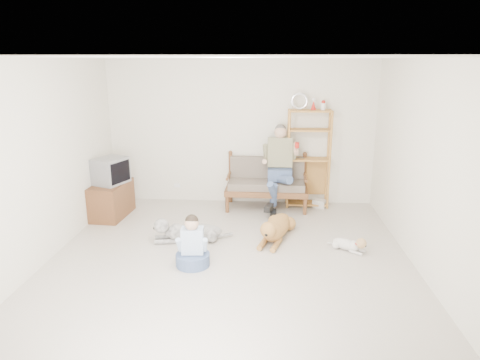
# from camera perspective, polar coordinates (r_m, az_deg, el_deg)

# --- Properties ---
(floor) EXTENTS (5.50, 5.50, 0.00)m
(floor) POSITION_cam_1_polar(r_m,az_deg,el_deg) (5.88, -1.55, -11.32)
(floor) COLOR beige
(floor) RESTS_ON ground
(ceiling) EXTENTS (5.50, 5.50, 0.00)m
(ceiling) POSITION_cam_1_polar(r_m,az_deg,el_deg) (5.24, -1.77, 16.01)
(ceiling) COLOR white
(ceiling) RESTS_ON ground
(wall_back) EXTENTS (5.00, 0.00, 5.00)m
(wall_back) POSITION_cam_1_polar(r_m,az_deg,el_deg) (8.09, 0.10, 6.30)
(wall_back) COLOR beige
(wall_back) RESTS_ON ground
(wall_front) EXTENTS (5.00, 0.00, 5.00)m
(wall_front) POSITION_cam_1_polar(r_m,az_deg,el_deg) (2.84, -6.74, -12.15)
(wall_front) COLOR beige
(wall_front) RESTS_ON ground
(wall_left) EXTENTS (0.00, 5.50, 5.50)m
(wall_left) POSITION_cam_1_polar(r_m,az_deg,el_deg) (6.15, -25.54, 1.74)
(wall_left) COLOR beige
(wall_left) RESTS_ON ground
(wall_right) EXTENTS (0.00, 5.50, 5.50)m
(wall_right) POSITION_cam_1_polar(r_m,az_deg,el_deg) (5.75, 24.01, 1.03)
(wall_right) COLOR beige
(wall_right) RESTS_ON ground
(loveseat) EXTENTS (1.52, 0.73, 0.95)m
(loveseat) POSITION_cam_1_polar(r_m,az_deg,el_deg) (7.96, 3.56, -0.27)
(loveseat) COLOR brown
(loveseat) RESTS_ON ground
(man) EXTENTS (0.59, 0.85, 1.37)m
(man) POSITION_cam_1_polar(r_m,az_deg,el_deg) (7.70, 5.14, 0.94)
(man) COLOR #44547D
(man) RESTS_ON loveseat
(etagere) EXTENTS (0.81, 0.35, 2.12)m
(etagere) POSITION_cam_1_polar(r_m,az_deg,el_deg) (8.00, 9.09, 2.94)
(etagere) COLOR #B77739
(etagere) RESTS_ON ground
(book_stack) EXTENTS (0.27, 0.24, 0.14)m
(book_stack) POSITION_cam_1_polar(r_m,az_deg,el_deg) (8.18, 10.50, -3.09)
(book_stack) COLOR silver
(book_stack) RESTS_ON ground
(tv_stand) EXTENTS (0.57, 0.94, 0.60)m
(tv_stand) POSITION_cam_1_polar(r_m,az_deg,el_deg) (7.86, -16.80, -2.56)
(tv_stand) COLOR brown
(tv_stand) RESTS_ON ground
(crt_tv) EXTENTS (0.60, 0.66, 0.45)m
(crt_tv) POSITION_cam_1_polar(r_m,az_deg,el_deg) (7.72, -16.84, 1.18)
(crt_tv) COLOR slate
(crt_tv) RESTS_ON tv_stand
(wall_outlet) EXTENTS (0.12, 0.02, 0.08)m
(wall_outlet) POSITION_cam_1_polar(r_m,az_deg,el_deg) (8.48, -8.37, -0.71)
(wall_outlet) COLOR white
(wall_outlet) RESTS_ON ground
(golden_retriever) EXTENTS (0.59, 1.37, 0.42)m
(golden_retriever) POSITION_cam_1_polar(r_m,az_deg,el_deg) (6.66, 4.76, -6.39)
(golden_retriever) COLOR #A86F3A
(golden_retriever) RESTS_ON ground
(shaggy_dog) EXTENTS (1.25, 0.45, 0.38)m
(shaggy_dog) POSITION_cam_1_polar(r_m,az_deg,el_deg) (6.62, -7.17, -6.82)
(shaggy_dog) COLOR silver
(shaggy_dog) RESTS_ON ground
(terrier) EXTENTS (0.55, 0.43, 0.24)m
(terrier) POSITION_cam_1_polar(r_m,az_deg,el_deg) (6.45, 14.54, -8.32)
(terrier) COLOR silver
(terrier) RESTS_ON ground
(child) EXTENTS (0.46, 0.46, 0.72)m
(child) POSITION_cam_1_polar(r_m,az_deg,el_deg) (5.82, -6.35, -8.91)
(child) COLOR #44547D
(child) RESTS_ON ground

